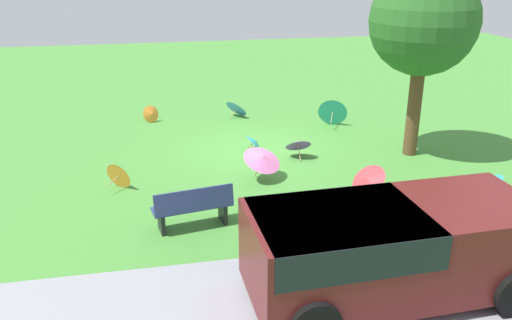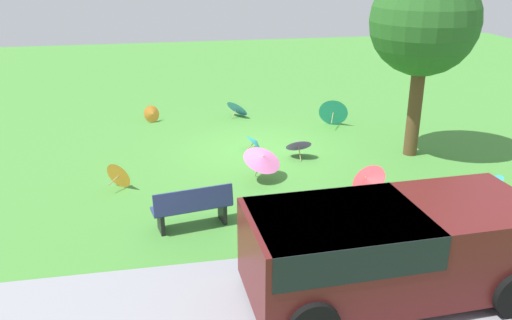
% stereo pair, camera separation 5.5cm
% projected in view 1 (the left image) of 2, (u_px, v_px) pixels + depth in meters
% --- Properties ---
extents(ground, '(40.00, 40.00, 0.00)m').
position_uv_depth(ground, '(258.00, 151.00, 15.01)').
color(ground, '#478C38').
extents(road_strip, '(40.00, 3.53, 0.01)m').
position_uv_depth(road_strip, '(350.00, 308.00, 8.40)').
color(road_strip, gray).
rests_on(road_strip, ground).
extents(van_dark, '(4.67, 2.27, 1.53)m').
position_uv_depth(van_dark, '(383.00, 245.00, 8.42)').
color(van_dark, '#591919').
rests_on(van_dark, ground).
extents(park_bench, '(1.66, 0.76, 0.90)m').
position_uv_depth(park_bench, '(193.00, 207.00, 10.67)').
color(park_bench, navy).
rests_on(park_bench, ground).
extents(shade_tree, '(2.77, 2.77, 4.98)m').
position_uv_depth(shade_tree, '(424.00, 22.00, 13.52)').
color(shade_tree, brown).
rests_on(shade_tree, ground).
extents(parasol_purple_0, '(0.70, 0.63, 0.66)m').
position_uv_depth(parasol_purple_0, '(298.00, 144.00, 14.43)').
color(parasol_purple_0, tan).
rests_on(parasol_purple_0, ground).
extents(parasol_orange_0, '(0.62, 0.54, 0.57)m').
position_uv_depth(parasol_orange_0, '(152.00, 114.00, 17.43)').
color(parasol_orange_0, tan).
rests_on(parasol_orange_0, ground).
extents(parasol_teal_0, '(1.03, 1.01, 0.94)m').
position_uv_depth(parasol_teal_0, '(333.00, 111.00, 17.11)').
color(parasol_teal_0, tan).
rests_on(parasol_teal_0, ground).
extents(parasol_teal_1, '(0.54, 0.63, 0.52)m').
position_uv_depth(parasol_teal_1, '(255.00, 142.00, 14.98)').
color(parasol_teal_1, tan).
rests_on(parasol_teal_1, ground).
extents(parasol_orange_1, '(0.71, 0.66, 0.68)m').
position_uv_depth(parasol_orange_1, '(120.00, 175.00, 12.55)').
color(parasol_orange_1, tan).
rests_on(parasol_orange_1, ground).
extents(parasol_pink_1, '(1.25, 1.23, 0.84)m').
position_uv_depth(parasol_pink_1, '(263.00, 158.00, 12.92)').
color(parasol_pink_1, tan).
rests_on(parasol_pink_1, ground).
extents(parasol_teal_2, '(0.70, 0.73, 0.54)m').
position_uv_depth(parasol_teal_2, '(490.00, 181.00, 12.21)').
color(parasol_teal_2, tan).
rests_on(parasol_teal_2, ground).
extents(parasol_blue_0, '(0.96, 0.98, 0.65)m').
position_uv_depth(parasol_blue_0, '(237.00, 107.00, 18.02)').
color(parasol_blue_0, tan).
rests_on(parasol_blue_0, ground).
extents(parasol_red_0, '(0.93, 1.01, 0.79)m').
position_uv_depth(parasol_red_0, '(367.00, 179.00, 12.02)').
color(parasol_red_0, tan).
rests_on(parasol_red_0, ground).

